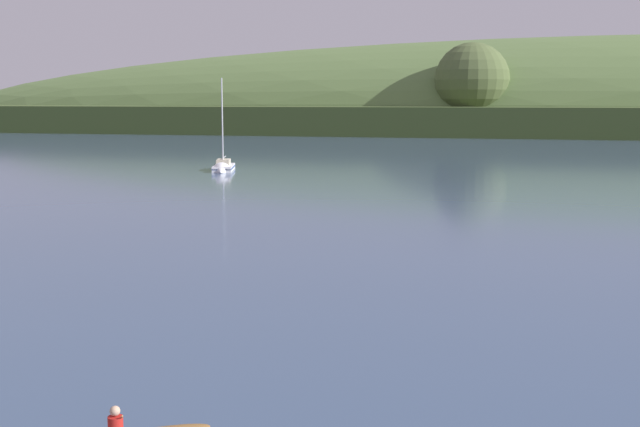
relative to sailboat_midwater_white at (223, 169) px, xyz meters
name	(u,v)px	position (x,y,z in m)	size (l,w,h in m)	color
sailboat_midwater_white	(223,169)	(0.00, 0.00, 0.00)	(3.72, 6.52, 10.15)	white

